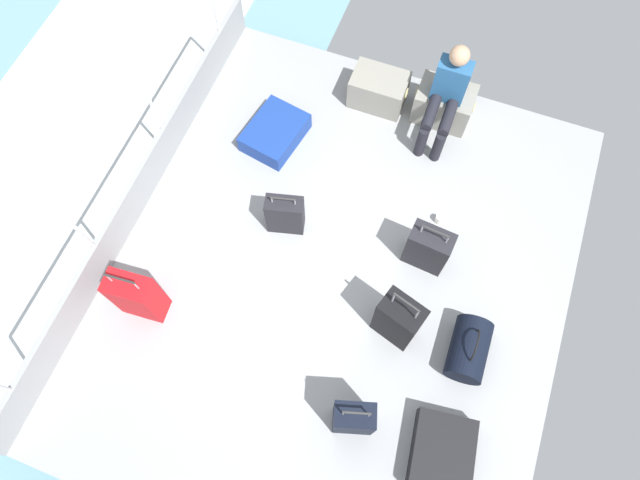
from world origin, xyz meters
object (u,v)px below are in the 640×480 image
at_px(suitcase_4, 398,320).
at_px(duffel_bag, 469,349).
at_px(suitcase_3, 428,248).
at_px(cargo_crate_0, 379,90).
at_px(passenger_seated, 447,95).
at_px(suitcase_5, 275,133).
at_px(cargo_crate_1, 444,104).
at_px(suitcase_2, 137,296).
at_px(suitcase_1, 442,455).
at_px(paper_cup, 439,219).
at_px(suitcase_6, 354,418).
at_px(suitcase_0, 285,215).

relative_size(suitcase_4, duffel_bag, 1.58).
xyz_separation_m(suitcase_3, duffel_bag, (0.63, -0.78, -0.10)).
distance_m(cargo_crate_0, passenger_seated, 0.84).
relative_size(suitcase_4, suitcase_5, 1.15).
bearing_deg(cargo_crate_1, suitcase_2, -122.99).
height_order(cargo_crate_1, suitcase_1, cargo_crate_1).
relative_size(suitcase_1, suitcase_5, 0.95).
bearing_deg(suitcase_3, paper_cup, 86.40).
relative_size(passenger_seated, suitcase_4, 1.27).
xyz_separation_m(suitcase_2, suitcase_4, (2.30, 0.63, 0.00)).
height_order(suitcase_1, suitcase_5, suitcase_1).
bearing_deg(suitcase_6, suitcase_5, 125.14).
relative_size(cargo_crate_1, suitcase_1, 0.89).
distance_m(cargo_crate_0, suitcase_6, 3.51).
height_order(cargo_crate_0, suitcase_2, suitcase_2).
bearing_deg(passenger_seated, suitcase_4, -83.76).
relative_size(cargo_crate_1, suitcase_0, 1.06).
height_order(passenger_seated, suitcase_3, passenger_seated).
relative_size(suitcase_6, duffel_bag, 1.37).
relative_size(suitcase_0, suitcase_5, 0.80).
bearing_deg(suitcase_6, duffel_bag, 50.38).
height_order(suitcase_4, paper_cup, suitcase_4).
bearing_deg(paper_cup, passenger_seated, 107.41).
xyz_separation_m(suitcase_1, paper_cup, (-0.63, 2.17, -0.06)).
bearing_deg(suitcase_4, cargo_crate_1, 95.78).
height_order(cargo_crate_1, suitcase_0, suitcase_0).
height_order(suitcase_6, duffel_bag, suitcase_6).
bearing_deg(cargo_crate_0, suitcase_1, -63.39).
bearing_deg(cargo_crate_1, cargo_crate_0, -175.26).
bearing_deg(passenger_seated, suitcase_3, -78.56).
bearing_deg(passenger_seated, suitcase_1, -73.45).
height_order(cargo_crate_0, suitcase_1, cargo_crate_0).
relative_size(cargo_crate_1, suitcase_3, 0.94).
relative_size(cargo_crate_0, suitcase_4, 0.73).
xyz_separation_m(cargo_crate_0, cargo_crate_1, (0.73, 0.06, 0.01)).
bearing_deg(suitcase_0, suitcase_3, 5.68).
bearing_deg(duffel_bag, suitcase_1, -88.46).
bearing_deg(duffel_bag, passenger_seated, 112.12).
xyz_separation_m(cargo_crate_1, suitcase_3, (0.31, -1.73, 0.07)).
relative_size(suitcase_2, paper_cup, 8.22).
distance_m(cargo_crate_1, suitcase_6, 3.46).
distance_m(suitcase_4, suitcase_6, 0.94).
relative_size(cargo_crate_0, cargo_crate_1, 0.99).
relative_size(cargo_crate_1, suitcase_5, 0.84).
xyz_separation_m(passenger_seated, suitcase_4, (0.25, -2.33, -0.25)).
height_order(suitcase_3, suitcase_6, suitcase_6).
xyz_separation_m(suitcase_0, duffel_bag, (2.05, -0.64, -0.08)).
height_order(passenger_seated, duffel_bag, passenger_seated).
bearing_deg(paper_cup, suitcase_2, -141.87).
distance_m(suitcase_3, suitcase_6, 1.73).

